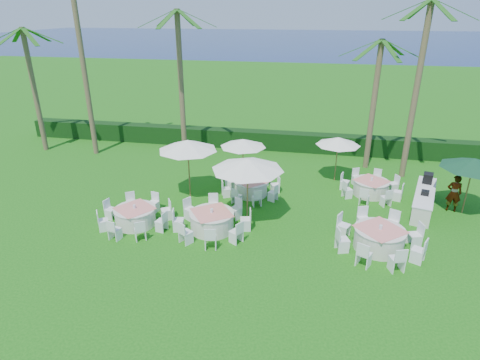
% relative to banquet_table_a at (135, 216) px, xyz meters
% --- Properties ---
extents(ground, '(120.00, 120.00, 0.00)m').
position_rel_banquet_table_a_xyz_m(ground, '(4.14, -0.52, -0.42)').
color(ground, '#155B0F').
rests_on(ground, ground).
extents(hedge, '(34.00, 1.00, 1.20)m').
position_rel_banquet_table_a_xyz_m(hedge, '(4.14, 11.48, 0.18)').
color(hedge, black).
rests_on(hedge, ground).
extents(ocean, '(260.00, 260.00, 0.00)m').
position_rel_banquet_table_a_xyz_m(ocean, '(4.14, 101.48, -0.42)').
color(ocean, navy).
rests_on(ocean, ground).
extents(banquet_table_a, '(3.16, 3.16, 0.96)m').
position_rel_banquet_table_a_xyz_m(banquet_table_a, '(0.00, 0.00, 0.00)').
color(banquet_table_a, beige).
rests_on(banquet_table_a, ground).
extents(banquet_table_b, '(3.35, 3.35, 1.01)m').
position_rel_banquet_table_a_xyz_m(banquet_table_b, '(3.44, 0.18, 0.02)').
color(banquet_table_b, beige).
rests_on(banquet_table_b, ground).
extents(banquet_table_c, '(3.44, 3.44, 1.04)m').
position_rel_banquet_table_a_xyz_m(banquet_table_c, '(10.29, 0.03, 0.04)').
color(banquet_table_c, beige).
rests_on(banquet_table_c, ground).
extents(banquet_table_e, '(2.91, 2.91, 0.91)m').
position_rel_banquet_table_a_xyz_m(banquet_table_e, '(4.48, 4.03, -0.02)').
color(banquet_table_e, beige).
rests_on(banquet_table_e, ground).
extents(banquet_table_f, '(3.05, 3.05, 0.94)m').
position_rel_banquet_table_a_xyz_m(banquet_table_f, '(10.50, 5.18, -0.01)').
color(banquet_table_f, beige).
rests_on(banquet_table_f, ground).
extents(umbrella_a, '(2.91, 2.91, 2.99)m').
position_rel_banquet_table_a_xyz_m(umbrella_a, '(1.48, 3.25, 2.31)').
color(umbrella_a, brown).
rests_on(umbrella_a, ground).
extents(umbrella_b, '(3.18, 3.18, 2.90)m').
position_rel_banquet_table_a_xyz_m(umbrella_b, '(4.75, 1.45, 2.23)').
color(umbrella_b, brown).
rests_on(umbrella_b, ground).
extents(umbrella_c, '(2.48, 2.48, 2.43)m').
position_rel_banquet_table_a_xyz_m(umbrella_c, '(3.77, 5.65, 1.80)').
color(umbrella_c, brown).
rests_on(umbrella_c, ground).
extents(umbrella_d, '(2.39, 2.39, 2.49)m').
position_rel_banquet_table_a_xyz_m(umbrella_d, '(8.75, 6.73, 1.86)').
color(umbrella_d, brown).
rests_on(umbrella_d, ground).
extents(umbrella_green, '(2.85, 2.85, 2.72)m').
position_rel_banquet_table_a_xyz_m(umbrella_green, '(14.54, 3.90, 2.06)').
color(umbrella_green, brown).
rests_on(umbrella_green, ground).
extents(buffet_table, '(1.87, 4.02, 1.40)m').
position_rel_banquet_table_a_xyz_m(buffet_table, '(12.80, 4.01, 0.07)').
color(buffet_table, beige).
rests_on(buffet_table, ground).
extents(staff_person, '(0.71, 0.52, 1.82)m').
position_rel_banquet_table_a_xyz_m(staff_person, '(14.06, 4.03, 0.49)').
color(staff_person, gray).
rests_on(staff_person, ground).
extents(palm_a, '(4.40, 4.13, 12.07)m').
position_rel_banquet_table_a_xyz_m(palm_a, '(-6.63, 8.42, 6.11)').
color(palm_a, brown).
rests_on(palm_a, ground).
extents(palm_b, '(4.21, 4.39, 8.82)m').
position_rel_banquet_table_a_xyz_m(palm_b, '(-0.53, 8.59, 4.45)').
color(palm_b, brown).
rests_on(palm_b, ground).
extents(palm_d, '(4.37, 4.25, 7.34)m').
position_rel_banquet_table_a_xyz_m(palm_d, '(10.64, 9.17, 3.69)').
color(palm_d, brown).
rests_on(palm_d, ground).
extents(palm_e, '(4.34, 4.29, 9.28)m').
position_rel_banquet_table_a_xyz_m(palm_e, '(12.55, 8.09, 4.69)').
color(palm_e, brown).
rests_on(palm_e, ground).
extents(palm_f, '(4.12, 4.40, 7.81)m').
position_rel_banquet_table_a_xyz_m(palm_f, '(-10.35, 8.44, 3.93)').
color(palm_f, brown).
rests_on(palm_f, ground).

